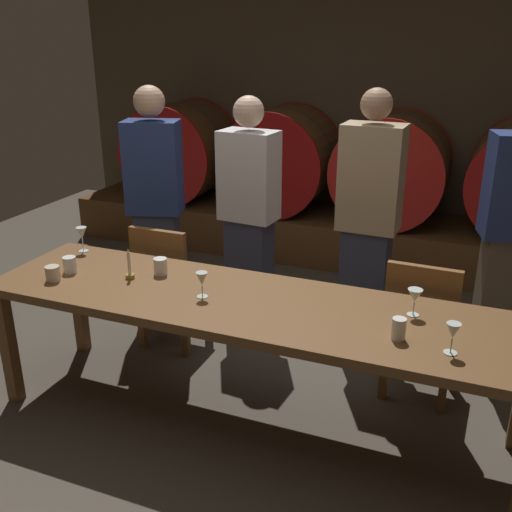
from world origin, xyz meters
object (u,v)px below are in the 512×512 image
Objects in this scene: wine_barrel_far_left at (181,151)px; wine_glass_center_right at (415,296)px; wine_barrel_center_left at (282,159)px; dining_table at (250,312)px; wine_glass_center_left at (202,280)px; wine_barrel_center_right at (392,168)px; chair_left at (168,280)px; wine_glass_far_right at (453,332)px; candle_center at (130,270)px; guest_far_left at (156,205)px; wine_glass_far_left at (82,234)px; cup_center_right at (160,266)px; cup_far_left at (53,274)px; guest_far_right at (512,239)px; guest_center_right at (368,224)px; cup_far_right at (399,329)px; cup_center_left at (70,265)px; chair_right at (421,323)px; guest_center_left at (249,216)px.

wine_glass_center_right is (2.70, -2.60, -0.05)m from wine_barrel_far_left.
dining_table is at bearing -73.95° from wine_barrel_center_left.
wine_barrel_center_left reaches higher than wine_glass_center_left.
wine_barrel_center_right is 1.12× the size of chair_left.
dining_table is 1.04m from wine_glass_far_right.
wine_barrel_center_left is 3.05m from wine_glass_center_right.
dining_table is at bearing -1.72° from candle_center.
wine_barrel_far_left is at bearing 124.54° from dining_table.
guest_far_left is 2.43m from wine_glass_far_right.
cup_center_right is (0.65, -0.15, -0.07)m from wine_glass_far_left.
chair_left is 6.09× the size of wine_glass_far_right.
wine_barrel_center_right reaches higher than cup_far_left.
guest_far_right reaches higher than chair_left.
wine_barrel_far_left is 2.84m from guest_center_right.
wine_glass_far_left is (-2.51, -0.81, -0.03)m from guest_far_right.
cup_far_right is at bearing -61.36° from wine_barrel_center_left.
chair_left reaches higher than cup_center_left.
chair_left is 0.87m from cup_far_left.
chair_right is 5.52× the size of wine_glass_far_left.
wine_glass_far_left is at bearing 10.27° from chair_right.
guest_center_right is at bearing 39.05° from cup_far_left.
guest_far_right reaches higher than guest_far_left.
guest_center_right is 18.64× the size of cup_center_left.
candle_center reaches higher than wine_glass_far_left.
cup_far_right is at bearing -4.29° from wine_glass_center_left.
guest_far_left is at bearing 139.39° from dining_table.
wine_glass_far_right is at bearing -0.08° from cup_far_left.
wine_barrel_center_right is 2.45m from chair_left.
chair_right is at bearing 104.14° from wine_glass_far_right.
wine_barrel_center_left is 0.57× the size of guest_far_right.
guest_center_right reaches higher than dining_table.
cup_far_left is (-2.37, -1.26, -0.10)m from guest_far_right.
candle_center is 1.14× the size of wine_glass_far_left.
cup_center_left is at bearing 66.78° from chair_left.
guest_center_right is at bearing 116.92° from wine_glass_far_right.
wine_barrel_center_right reaches higher than cup_center_right.
guest_far_left is 12.34× the size of wine_glass_center_left.
candle_center is at bearing 78.85° from guest_center_left.
cup_center_right is at bearing -63.83° from wine_barrel_far_left.
wine_glass_center_right is (-0.01, -0.44, 0.36)m from chair_right.
guest_center_left is 11.55× the size of wine_glass_far_right.
cup_center_right is at bearing 12.84° from guest_far_right.
guest_far_left is (-1.95, 0.38, 0.40)m from chair_right.
cup_center_right is (0.51, 0.30, 0.01)m from cup_far_left.
wine_barrel_far_left is 1.93m from guest_far_left.
wine_glass_far_left is (-1.26, 0.29, 0.18)m from dining_table.
cup_far_left is (0.01, -1.13, -0.09)m from guest_far_left.
cup_center_right is (-1.86, -0.96, -0.10)m from guest_far_right.
cup_center_left is (-0.37, -0.05, -0.00)m from candle_center.
wine_glass_far_right is (1.45, -1.22, -0.00)m from guest_center_left.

